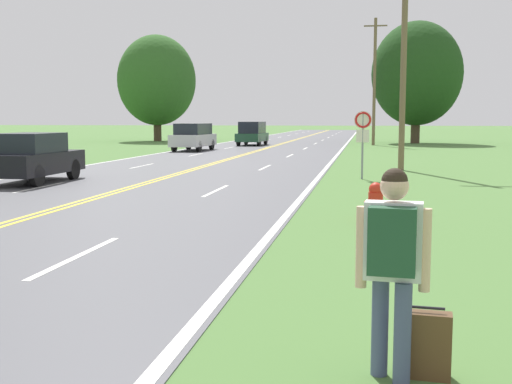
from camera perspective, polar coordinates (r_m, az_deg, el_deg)
name	(u,v)px	position (r m, az deg, el deg)	size (l,w,h in m)	color
hitchhiker_person	(393,253)	(5.10, 12.05, -5.32)	(0.58, 0.44, 1.70)	#475175
suitcase	(426,345)	(5.46, 14.90, -13.01)	(0.40, 0.20, 0.59)	brown
fire_hydrant	(376,202)	(13.16, 10.58, -0.86)	(0.46, 0.30, 0.80)	red
traffic_sign	(363,128)	(22.36, 9.48, 5.61)	(0.60, 0.10, 2.34)	gray
utility_pole_midground	(404,49)	(26.83, 13.01, 12.25)	(1.80, 0.24, 9.35)	brown
utility_pole_far	(374,80)	(51.82, 10.49, 9.75)	(1.80, 0.24, 9.87)	brown
tree_left_verge	(417,74)	(56.67, 14.11, 10.16)	(7.59, 7.59, 10.25)	#473828
tree_behind_sign	(157,80)	(61.07, -8.82, 9.77)	(7.24, 7.24, 9.80)	#473828
car_black_sedan_nearest	(32,157)	(22.04, -19.30, 2.92)	(1.85, 4.13, 1.62)	black
car_silver_suv_approaching	(193,136)	(42.17, -5.59, 4.95)	(2.04, 4.70, 1.77)	black
car_dark_green_van_mid_near	(252,133)	(50.51, -0.33, 5.26)	(1.97, 4.33, 1.85)	black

